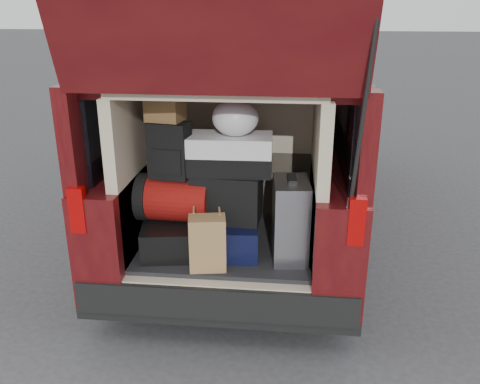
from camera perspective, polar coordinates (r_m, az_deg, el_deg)
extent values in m
plane|color=#343436|center=(3.89, -1.95, -14.61)|extent=(80.00, 80.00, 0.00)
cylinder|color=black|center=(4.23, -12.40, -6.95)|extent=(0.24, 0.64, 0.64)
cylinder|color=black|center=(4.05, 10.46, -8.12)|extent=(0.24, 0.64, 0.64)
cylinder|color=black|center=(7.23, -4.47, 5.13)|extent=(0.24, 0.64, 0.64)
cylinder|color=black|center=(7.12, 8.67, 4.72)|extent=(0.24, 0.64, 0.64)
cube|color=black|center=(5.61, 0.88, -0.11)|extent=(1.90, 4.85, 0.08)
cube|color=#490A0E|center=(5.59, -7.16, 4.41)|extent=(0.33, 4.85, 0.80)
cube|color=#490A0E|center=(5.46, 9.17, 3.92)|extent=(0.33, 4.85, 0.80)
cube|color=#490A0E|center=(5.27, 0.97, 15.02)|extent=(1.82, 4.46, 0.10)
cube|color=black|center=(5.35, -8.77, 11.75)|extent=(0.12, 4.25, 0.68)
cube|color=black|center=(5.20, 10.75, 11.38)|extent=(0.12, 4.25, 0.68)
cube|color=black|center=(3.43, -2.70, -11.93)|extent=(1.86, 0.16, 0.22)
cube|color=#990505|center=(3.34, -17.74, -1.93)|extent=(0.10, 0.06, 0.30)
cube|color=#990505|center=(3.10, 12.94, -3.24)|extent=(0.10, 0.06, 0.30)
cube|color=black|center=(3.86, -1.49, -5.93)|extent=(1.24, 1.05, 0.06)
cube|color=#BDAD91|center=(3.77, -11.59, 2.90)|extent=(0.08, 1.05, 1.15)
cube|color=#BDAD91|center=(3.61, 8.88, 2.27)|extent=(0.08, 1.05, 1.15)
cube|color=#BDAD91|center=(4.16, -0.59, 4.99)|extent=(1.34, 0.06, 1.15)
cube|color=#BDAD91|center=(3.49, -1.68, 12.12)|extent=(1.34, 1.05, 0.06)
cylinder|color=black|center=(2.84, 13.70, 7.91)|extent=(0.02, 0.90, 0.76)
cube|color=black|center=(3.98, -1.46, -9.09)|extent=(1.24, 1.05, 0.55)
cube|color=black|center=(3.73, -7.70, -4.73)|extent=(0.48, 0.60, 0.22)
cube|color=black|center=(3.69, -1.43, -4.74)|extent=(0.48, 0.56, 0.23)
cube|color=silver|center=(3.52, 5.69, -3.14)|extent=(0.27, 0.40, 0.57)
cube|color=#9B7B46|center=(3.40, -3.67, -5.76)|extent=(0.27, 0.19, 0.37)
cube|color=maroon|center=(3.64, -7.36, -0.65)|extent=(0.52, 0.36, 0.33)
cube|color=black|center=(3.59, -1.48, -0.47)|extent=(0.50, 0.32, 0.34)
cube|color=black|center=(3.50, -7.93, 4.65)|extent=(0.29, 0.20, 0.39)
cube|color=white|center=(3.51, -1.28, 4.31)|extent=(0.60, 0.32, 0.27)
cube|color=brown|center=(3.49, -8.42, 9.65)|extent=(0.26, 0.23, 0.21)
ellipsoid|color=white|center=(3.43, -0.53, 8.34)|extent=(0.36, 0.34, 0.25)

